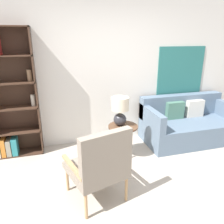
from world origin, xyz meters
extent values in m
plane|color=#B2A899|center=(0.00, 0.00, 0.00)|extent=(14.00, 14.00, 0.00)
cube|color=silver|center=(0.00, 2.03, 1.35)|extent=(6.40, 0.06, 2.70)
cube|color=#286B66|center=(1.60, 1.99, 1.30)|extent=(1.00, 0.02, 0.94)
cube|color=#422B1E|center=(-1.17, 1.85, 1.05)|extent=(0.02, 0.30, 2.11)
cube|color=#422B1E|center=(-1.63, 1.85, 0.01)|extent=(0.94, 0.30, 0.02)
cube|color=#422B1E|center=(-1.63, 2.00, 1.05)|extent=(0.94, 0.01, 2.11)
cube|color=#422B1E|center=(-1.63, 1.85, 0.43)|extent=(0.94, 0.30, 0.02)
cube|color=orange|center=(-1.79, 1.82, 0.18)|extent=(0.07, 0.22, 0.31)
cube|color=gray|center=(-1.71, 1.82, 0.16)|extent=(0.07, 0.22, 0.28)
cube|color=teal|center=(-1.62, 1.81, 0.17)|extent=(0.09, 0.21, 0.31)
cube|color=#422B1E|center=(-1.63, 1.85, 0.85)|extent=(0.94, 0.30, 0.02)
cube|color=#422B1E|center=(-1.63, 1.85, 1.26)|extent=(0.94, 0.30, 0.02)
cylinder|color=beige|center=(-1.24, 1.85, 0.95)|extent=(0.07, 0.07, 0.19)
cube|color=#422B1E|center=(-1.63, 1.85, 1.68)|extent=(0.94, 0.30, 0.02)
cylinder|color=#8C6B4C|center=(-1.24, 1.85, 1.37)|extent=(0.09, 0.09, 0.18)
cylinder|color=tan|center=(-0.30, 0.78, 0.17)|extent=(0.04, 0.04, 0.35)
cylinder|color=tan|center=(-0.82, 0.63, 0.17)|extent=(0.04, 0.04, 0.35)
cylinder|color=tan|center=(-0.14, 0.23, 0.17)|extent=(0.04, 0.04, 0.35)
cylinder|color=tan|center=(-0.66, 0.08, 0.17)|extent=(0.04, 0.04, 0.35)
cube|color=gray|center=(-0.48, 0.43, 0.39)|extent=(0.79, 0.80, 0.08)
cube|color=gray|center=(-0.40, 0.17, 0.71)|extent=(0.63, 0.27, 0.57)
cube|color=tan|center=(-0.20, 0.51, 0.53)|extent=(0.21, 0.58, 0.04)
cube|color=tan|center=(-0.76, 0.35, 0.53)|extent=(0.21, 0.58, 0.04)
cube|color=slate|center=(1.60, 1.50, 0.21)|extent=(1.76, 0.90, 0.41)
cube|color=slate|center=(1.60, 1.85, 0.63)|extent=(1.76, 0.20, 0.44)
cube|color=slate|center=(0.78, 1.50, 0.56)|extent=(0.12, 0.90, 0.31)
cube|color=#4C7A66|center=(1.37, 1.70, 0.58)|extent=(0.36, 0.12, 0.34)
cube|color=beige|center=(1.82, 1.70, 0.58)|extent=(0.36, 0.12, 0.34)
cylinder|color=brown|center=(0.15, 1.25, 0.56)|extent=(0.49, 0.49, 0.02)
cylinder|color=brown|center=(0.15, 1.39, 0.27)|extent=(0.03, 0.03, 0.55)
cylinder|color=brown|center=(0.03, 1.17, 0.27)|extent=(0.03, 0.03, 0.55)
cylinder|color=brown|center=(0.28, 1.17, 0.27)|extent=(0.03, 0.03, 0.55)
ellipsoid|color=#2D2D33|center=(0.11, 1.29, 0.68)|extent=(0.21, 0.21, 0.21)
cylinder|color=tan|center=(0.11, 1.29, 0.81)|extent=(0.02, 0.02, 0.06)
cylinder|color=beige|center=(0.11, 1.29, 0.95)|extent=(0.28, 0.28, 0.21)
camera|label=1|loc=(-0.91, -1.87, 1.97)|focal=35.00mm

